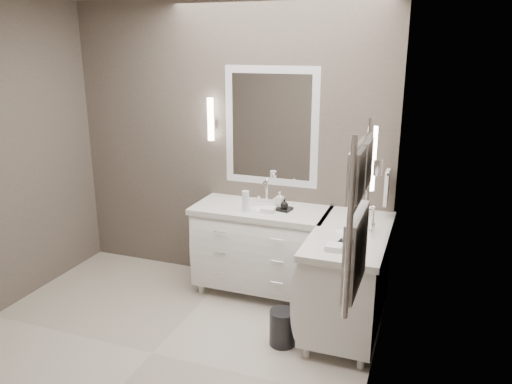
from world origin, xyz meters
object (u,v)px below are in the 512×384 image
(vanity_back, at_px, (261,245))
(waste_bin, at_px, (282,328))
(vanity_right, at_px, (349,273))
(towel_ladder, at_px, (357,223))

(vanity_back, bearing_deg, waste_bin, -59.42)
(vanity_right, height_order, waste_bin, vanity_right)
(vanity_back, bearing_deg, vanity_right, -20.38)
(vanity_back, xyz_separation_m, waste_bin, (0.45, -0.76, -0.34))
(towel_ladder, height_order, waste_bin, towel_ladder)
(waste_bin, bearing_deg, towel_ladder, -53.01)
(vanity_right, xyz_separation_m, towel_ladder, (0.23, -1.30, 0.91))
(vanity_back, height_order, waste_bin, vanity_back)
(vanity_back, distance_m, waste_bin, 0.95)
(towel_ladder, distance_m, waste_bin, 1.65)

